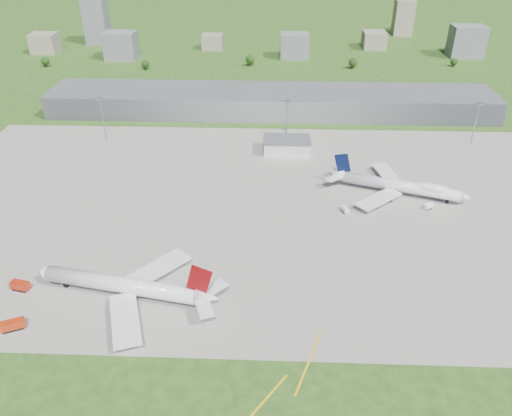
{
  "coord_description": "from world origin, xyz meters",
  "views": [
    {
      "loc": [
        2.65,
        -163.94,
        122.41
      ],
      "look_at": [
        -4.62,
        22.37,
        9.0
      ],
      "focal_mm": 35.0,
      "sensor_mm": 36.0,
      "label": 1
    }
  ],
  "objects_px": {
    "tug_yellow": "(135,286)",
    "van_white_far": "(429,206)",
    "airliner_red_twin": "(127,286)",
    "crash_tender": "(20,286)",
    "airliner_blue_quad": "(400,186)",
    "fire_truck": "(13,325)",
    "van_white_near": "(345,210)"
  },
  "relations": [
    {
      "from": "airliner_blue_quad",
      "to": "van_white_far",
      "type": "relative_size",
      "value": 12.67
    },
    {
      "from": "airliner_blue_quad",
      "to": "van_white_far",
      "type": "height_order",
      "value": "airliner_blue_quad"
    },
    {
      "from": "fire_truck",
      "to": "crash_tender",
      "type": "distance_m",
      "value": 21.0
    },
    {
      "from": "airliner_blue_quad",
      "to": "fire_truck",
      "type": "bearing_deg",
      "value": -127.9
    },
    {
      "from": "airliner_blue_quad",
      "to": "fire_truck",
      "type": "distance_m",
      "value": 177.65
    },
    {
      "from": "tug_yellow",
      "to": "van_white_far",
      "type": "xyz_separation_m",
      "value": [
        124.17,
        61.67,
        0.4
      ]
    },
    {
      "from": "airliner_blue_quad",
      "to": "crash_tender",
      "type": "xyz_separation_m",
      "value": [
        -155.14,
        -77.08,
        -3.17
      ]
    },
    {
      "from": "crash_tender",
      "to": "van_white_far",
      "type": "distance_m",
      "value": 178.36
    },
    {
      "from": "airliner_red_twin",
      "to": "tug_yellow",
      "type": "height_order",
      "value": "airliner_red_twin"
    },
    {
      "from": "fire_truck",
      "to": "crash_tender",
      "type": "height_order",
      "value": "crash_tender"
    },
    {
      "from": "crash_tender",
      "to": "airliner_red_twin",
      "type": "bearing_deg",
      "value": 8.66
    },
    {
      "from": "airliner_red_twin",
      "to": "tug_yellow",
      "type": "distance_m",
      "value": 7.0
    },
    {
      "from": "airliner_red_twin",
      "to": "van_white_far",
      "type": "height_order",
      "value": "airliner_red_twin"
    },
    {
      "from": "crash_tender",
      "to": "van_white_far",
      "type": "height_order",
      "value": "crash_tender"
    },
    {
      "from": "airliner_blue_quad",
      "to": "van_white_far",
      "type": "distance_m",
      "value": 17.28
    },
    {
      "from": "tug_yellow",
      "to": "van_white_far",
      "type": "distance_m",
      "value": 138.64
    },
    {
      "from": "fire_truck",
      "to": "van_white_far",
      "type": "relative_size",
      "value": 1.59
    },
    {
      "from": "airliner_red_twin",
      "to": "van_white_far",
      "type": "relative_size",
      "value": 13.57
    },
    {
      "from": "airliner_red_twin",
      "to": "tug_yellow",
      "type": "bearing_deg",
      "value": -88.02
    },
    {
      "from": "fire_truck",
      "to": "airliner_red_twin",
      "type": "bearing_deg",
      "value": 2.25
    },
    {
      "from": "airliner_blue_quad",
      "to": "van_white_near",
      "type": "height_order",
      "value": "airliner_blue_quad"
    },
    {
      "from": "airliner_red_twin",
      "to": "tug_yellow",
      "type": "relative_size",
      "value": 19.29
    },
    {
      "from": "airliner_red_twin",
      "to": "van_white_near",
      "type": "height_order",
      "value": "airliner_red_twin"
    },
    {
      "from": "tug_yellow",
      "to": "van_white_far",
      "type": "height_order",
      "value": "van_white_far"
    },
    {
      "from": "airliner_blue_quad",
      "to": "fire_truck",
      "type": "xyz_separation_m",
      "value": [
        -148.75,
        -97.08,
        -3.21
      ]
    },
    {
      "from": "airliner_red_twin",
      "to": "fire_truck",
      "type": "relative_size",
      "value": 8.53
    },
    {
      "from": "tug_yellow",
      "to": "van_white_near",
      "type": "relative_size",
      "value": 0.71
    },
    {
      "from": "fire_truck",
      "to": "tug_yellow",
      "type": "bearing_deg",
      "value": 8.32
    },
    {
      "from": "airliner_red_twin",
      "to": "van_white_far",
      "type": "distance_m",
      "value": 141.96
    },
    {
      "from": "fire_truck",
      "to": "crash_tender",
      "type": "bearing_deg",
      "value": 83.57
    },
    {
      "from": "airliner_blue_quad",
      "to": "tug_yellow",
      "type": "xyz_separation_m",
      "value": [
        -113.0,
        -74.33,
        -4.07
      ]
    },
    {
      "from": "crash_tender",
      "to": "tug_yellow",
      "type": "xyz_separation_m",
      "value": [
        42.14,
        2.75,
        -0.9
      ]
    }
  ]
}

